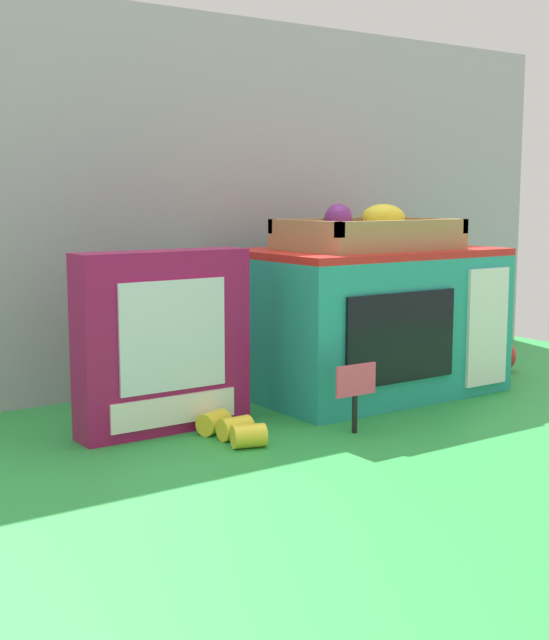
# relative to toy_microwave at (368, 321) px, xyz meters

# --- Properties ---
(ground_plane) EXTENTS (1.70, 1.70, 0.00)m
(ground_plane) POSITION_rel_toy_microwave_xyz_m (-0.17, 0.01, -0.12)
(ground_plane) COLOR green
(ground_plane) RESTS_ON ground
(display_back_panel) EXTENTS (1.61, 0.03, 0.65)m
(display_back_panel) POSITION_rel_toy_microwave_xyz_m (-0.17, 0.23, 0.20)
(display_back_panel) COLOR #A0A3A8
(display_back_panel) RESTS_ON ground
(toy_microwave) EXTENTS (0.42, 0.28, 0.25)m
(toy_microwave) POSITION_rel_toy_microwave_xyz_m (0.00, 0.00, 0.00)
(toy_microwave) COLOR teal
(toy_microwave) RESTS_ON ground
(food_groups_crate) EXTENTS (0.28, 0.19, 0.08)m
(food_groups_crate) POSITION_rel_toy_microwave_xyz_m (-0.01, -0.00, 0.15)
(food_groups_crate) COLOR #A37F51
(food_groups_crate) RESTS_ON toy_microwave
(cookie_set_box) EXTENTS (0.26, 0.06, 0.26)m
(cookie_set_box) POSITION_rel_toy_microwave_xyz_m (-0.41, -0.03, 0.01)
(cookie_set_box) COLOR #99144C
(cookie_set_box) RESTS_ON ground
(price_sign) EXTENTS (0.07, 0.01, 0.10)m
(price_sign) POSITION_rel_toy_microwave_xyz_m (-0.19, -0.20, -0.06)
(price_sign) COLOR black
(price_sign) RESTS_ON ground
(loose_toy_banana) EXTENTS (0.06, 0.13, 0.03)m
(loose_toy_banana) POSITION_rel_toy_microwave_xyz_m (-0.35, -0.13, -0.11)
(loose_toy_banana) COLOR yellow
(loose_toy_banana) RESTS_ON ground
(loose_toy_apple) EXTENTS (0.06, 0.06, 0.06)m
(loose_toy_apple) POSITION_rel_toy_microwave_xyz_m (0.32, -0.02, -0.09)
(loose_toy_apple) COLOR red
(loose_toy_apple) RESTS_ON ground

